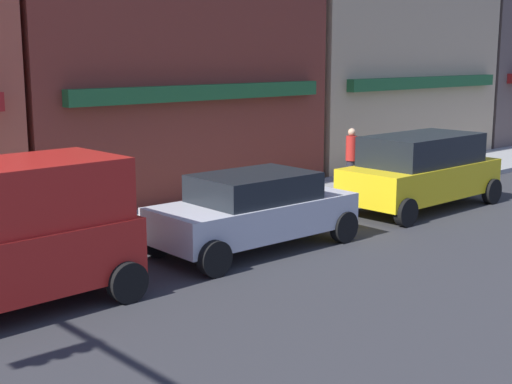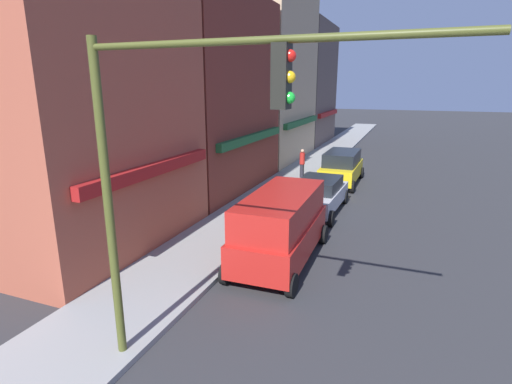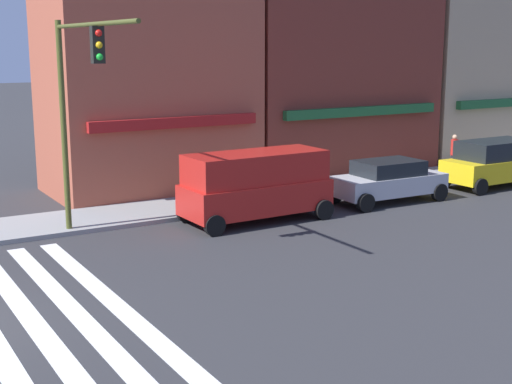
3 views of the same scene
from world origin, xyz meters
name	(u,v)px [view 1 (image 1 of 3)]	position (x,y,z in m)	size (l,w,h in m)	color
sedan_silver	(254,209)	(16.36, 4.70, 0.84)	(4.45, 2.02, 1.59)	#B7B7BC
suv_yellow	(421,170)	(22.25, 4.70, 1.03)	(4.70, 2.12, 1.94)	yellow
pedestrian_red_jacket	(351,158)	(22.33, 7.13, 1.07)	(0.32, 0.32, 1.77)	#23232D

